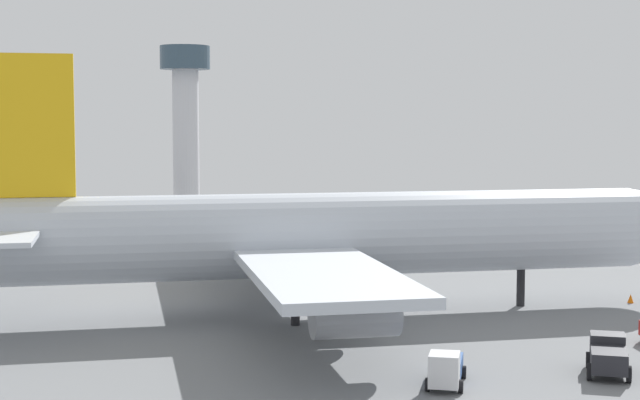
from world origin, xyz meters
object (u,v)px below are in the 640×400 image
Objects in this scene: baggage_tug at (446,368)px; control_tower at (186,103)px; fuel_truck at (608,355)px; safety_cone_nose at (631,298)px; cargo_airplane at (320,236)px.

baggage_tug is 149.74m from control_tower.
fuel_truck is at bearing -83.85° from control_tower.
baggage_tug is 0.18× the size of control_tower.
baggage_tug is 32.70m from safety_cone_nose.
control_tower reaches higher than fuel_truck.
baggage_tug is 10.80m from fuel_truck.
fuel_truck is at bearing -122.86° from safety_cone_nose.
cargo_airplane reaches higher than fuel_truck.
fuel_truck is 0.17× the size of control_tower.
cargo_airplane is at bearing 178.51° from safety_cone_nose.
cargo_airplane is 26.39m from fuel_truck.
safety_cone_nose is at bearing -1.49° from cargo_airplane.
baggage_tug is (2.98, -22.40, -5.35)m from cargo_airplane.
cargo_airplane is 23.22m from baggage_tug.
baggage_tug reaches higher than safety_cone_nose.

